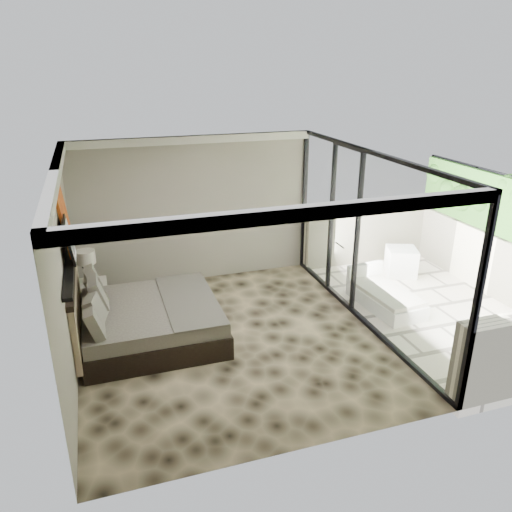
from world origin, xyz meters
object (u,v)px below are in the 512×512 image
object	(u,v)px
bed	(144,319)
nightstand	(94,297)
ottoman	(401,262)
lounger	(384,297)
table_lamp	(86,263)

from	to	relation	value
bed	nightstand	bearing A→B (deg)	119.14
ottoman	lounger	world-z (taller)	lounger
bed	lounger	bearing A→B (deg)	-2.03
table_lamp	ottoman	xyz separation A→B (m)	(5.96, -0.31, -0.61)
nightstand	ottoman	distance (m)	5.91
bed	lounger	distance (m)	4.14
ottoman	bed	bearing A→B (deg)	-169.55
bed	nightstand	xyz separation A→B (m)	(-0.72, 1.29, -0.11)
bed	nightstand	world-z (taller)	bed
nightstand	ottoman	size ratio (longest dim) A/B	0.84
table_lamp	lounger	bearing A→B (deg)	-16.10
ottoman	lounger	bearing A→B (deg)	-133.74
ottoman	lounger	xyz separation A→B (m)	(-1.06, -1.10, -0.10)
nightstand	lounger	xyz separation A→B (m)	(4.85, -1.43, -0.06)
table_lamp	ottoman	bearing A→B (deg)	-2.99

